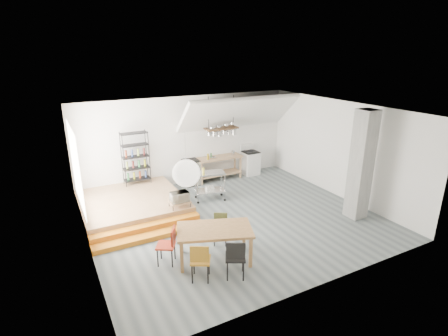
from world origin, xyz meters
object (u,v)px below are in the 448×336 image
dining_table (215,232)px  rolling_cart (210,182)px  stove (250,162)px  mini_fridge (191,172)px

dining_table → rolling_cart: bearing=86.6°
dining_table → stove: bearing=70.8°
stove → dining_table: size_ratio=0.60×
stove → dining_table: bearing=-129.6°
mini_fridge → dining_table: bearing=-106.5°
rolling_cart → mini_fridge: 1.59m
stove → rolling_cart: 2.95m
dining_table → rolling_cart: 3.52m
rolling_cart → mini_fridge: rolling_cart is taller
stove → mini_fridge: 2.52m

